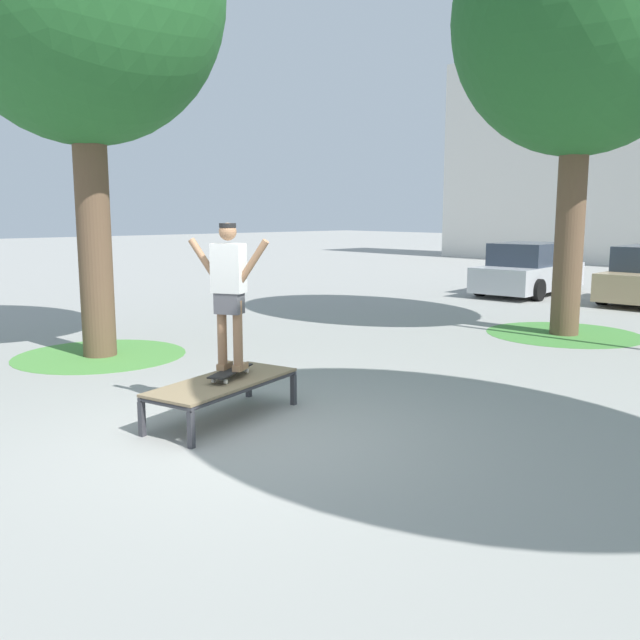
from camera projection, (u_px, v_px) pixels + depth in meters
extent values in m
plane|color=#999993|center=(247.00, 436.00, 7.18)|extent=(120.00, 120.00, 0.00)
cube|color=#38383D|center=(249.00, 382.00, 8.70)|extent=(0.07, 0.07, 0.38)
cube|color=#38383D|center=(293.00, 390.00, 8.34)|extent=(0.07, 0.07, 0.38)
cube|color=#38383D|center=(142.00, 419.00, 7.16)|extent=(0.07, 0.07, 0.38)
cube|color=#38383D|center=(191.00, 430.00, 6.79)|extent=(0.07, 0.07, 0.38)
cylinder|color=#38383D|center=(200.00, 381.00, 7.90)|extent=(0.57, 1.84, 0.05)
cylinder|color=#38383D|center=(247.00, 389.00, 7.53)|extent=(0.57, 1.84, 0.05)
cylinder|color=#38383D|center=(270.00, 369.00, 8.48)|extent=(0.74, 0.26, 0.05)
cylinder|color=#38383D|center=(165.00, 404.00, 6.94)|extent=(0.74, 0.26, 0.05)
cube|color=#847051|center=(223.00, 382.00, 7.71)|extent=(1.25, 2.04, 0.03)
cube|color=black|center=(231.00, 371.00, 7.81)|extent=(0.56, 0.80, 0.02)
cylinder|color=silver|center=(236.00, 370.00, 8.11)|extent=(0.05, 0.06, 0.06)
cylinder|color=silver|center=(247.00, 371.00, 8.06)|extent=(0.05, 0.06, 0.06)
cylinder|color=silver|center=(214.00, 381.00, 7.58)|extent=(0.05, 0.06, 0.06)
cylinder|color=silver|center=(226.00, 382.00, 7.53)|extent=(0.05, 0.06, 0.06)
cylinder|color=#8E6647|center=(222.00, 335.00, 7.78)|extent=(0.11, 0.11, 0.82)
cube|color=#99704C|center=(225.00, 366.00, 7.88)|extent=(0.20, 0.26, 0.07)
cylinder|color=#8E6647|center=(238.00, 336.00, 7.71)|extent=(0.11, 0.11, 0.82)
cube|color=#99704C|center=(240.00, 367.00, 7.82)|extent=(0.20, 0.26, 0.07)
cube|color=#4C4C51|center=(229.00, 303.00, 7.69)|extent=(0.36, 0.32, 0.24)
cube|color=silver|center=(228.00, 268.00, 7.62)|extent=(0.42, 0.37, 0.56)
cylinder|color=#8E6647|center=(205.00, 261.00, 7.71)|extent=(0.39, 0.26, 0.52)
cylinder|color=#8E6647|center=(253.00, 262.00, 7.52)|extent=(0.39, 0.26, 0.52)
sphere|color=#8E6647|center=(228.00, 232.00, 7.56)|extent=(0.20, 0.20, 0.20)
cylinder|color=black|center=(228.00, 225.00, 7.55)|extent=(0.19, 0.19, 0.05)
cylinder|color=brown|center=(94.00, 240.00, 10.96)|extent=(0.54, 0.54, 3.85)
cylinder|color=#519342|center=(100.00, 355.00, 11.26)|extent=(2.80, 2.80, 0.01)
cylinder|color=brown|center=(569.00, 235.00, 12.92)|extent=(0.54, 0.54, 3.87)
ellipsoid|color=#235B28|center=(582.00, 17.00, 12.29)|extent=(4.73, 4.73, 4.96)
cylinder|color=#47893D|center=(564.00, 334.00, 13.22)|extent=(2.96, 2.96, 0.01)
cube|color=#B7BABF|center=(529.00, 277.00, 19.63)|extent=(2.19, 4.37, 0.70)
cube|color=#2D3847|center=(528.00, 254.00, 19.41)|extent=(1.80, 2.27, 0.64)
cylinder|color=black|center=(520.00, 279.00, 21.18)|extent=(0.29, 0.62, 0.60)
cylinder|color=black|center=(574.00, 282.00, 20.08)|extent=(0.29, 0.62, 0.60)
cylinder|color=black|center=(481.00, 285.00, 19.24)|extent=(0.29, 0.62, 0.60)
cylinder|color=black|center=(538.00, 290.00, 18.14)|extent=(0.29, 0.62, 0.60)
cylinder|color=black|center=(638.00, 285.00, 19.26)|extent=(0.26, 0.61, 0.60)
cylinder|color=black|center=(603.00, 293.00, 17.40)|extent=(0.26, 0.61, 0.60)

